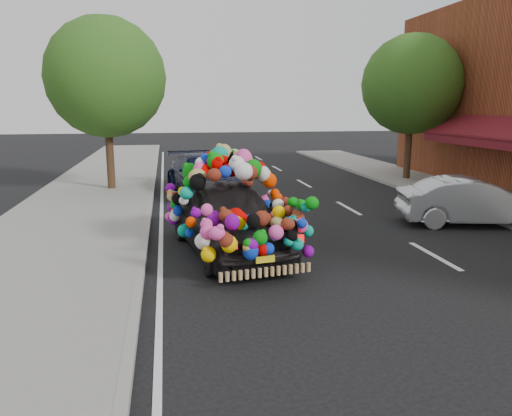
{
  "coord_description": "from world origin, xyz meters",
  "views": [
    {
      "loc": [
        -1.82,
        -9.12,
        3.06
      ],
      "look_at": [
        -0.17,
        -0.01,
        1.16
      ],
      "focal_mm": 35.0,
      "sensor_mm": 36.0,
      "label": 1
    }
  ],
  "objects": [
    {
      "name": "sidewalk",
      "position": [
        -4.3,
        0.0,
        0.06
      ],
      "size": [
        4.0,
        60.0,
        0.12
      ],
      "primitive_type": "cube",
      "color": "gray",
      "rests_on": "ground"
    },
    {
      "name": "ground",
      "position": [
        0.0,
        0.0,
        0.0
      ],
      "size": [
        100.0,
        100.0,
        0.0
      ],
      "primitive_type": "plane",
      "color": "black",
      "rests_on": "ground"
    },
    {
      "name": "kerb",
      "position": [
        -2.35,
        0.0,
        0.07
      ],
      "size": [
        0.15,
        60.0,
        0.13
      ],
      "primitive_type": "cube",
      "color": "gray",
      "rests_on": "ground"
    },
    {
      "name": "tree_near_sidewalk",
      "position": [
        -3.8,
        9.5,
        4.02
      ],
      "size": [
        4.2,
        4.2,
        6.13
      ],
      "color": "#332114",
      "rests_on": "ground"
    },
    {
      "name": "silver_hatchback",
      "position": [
        6.0,
        2.4,
        0.62
      ],
      "size": [
        3.96,
        2.11,
        1.24
      ],
      "primitive_type": "imported",
      "rotation": [
        0.0,
        0.0,
        1.35
      ],
      "color": "#ADB1B6",
      "rests_on": "ground"
    },
    {
      "name": "plush_art_car",
      "position": [
        -0.57,
        1.13,
        1.11
      ],
      "size": [
        2.88,
        4.94,
        2.17
      ],
      "rotation": [
        0.0,
        0.0,
        0.16
      ],
      "color": "black",
      "rests_on": "ground"
    },
    {
      "name": "lane_markings",
      "position": [
        3.6,
        0.0,
        0.01
      ],
      "size": [
        6.0,
        50.0,
        0.01
      ],
      "primitive_type": null,
      "color": "silver",
      "rests_on": "ground"
    },
    {
      "name": "navy_sedan",
      "position": [
        -0.53,
        8.02,
        0.71
      ],
      "size": [
        2.8,
        5.15,
        1.42
      ],
      "primitive_type": "imported",
      "rotation": [
        0.0,
        0.0,
        0.17
      ],
      "color": "black",
      "rests_on": "ground"
    },
    {
      "name": "tree_far_b",
      "position": [
        8.0,
        10.0,
        3.89
      ],
      "size": [
        4.0,
        4.0,
        5.9
      ],
      "color": "#332114",
      "rests_on": "ground"
    }
  ]
}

